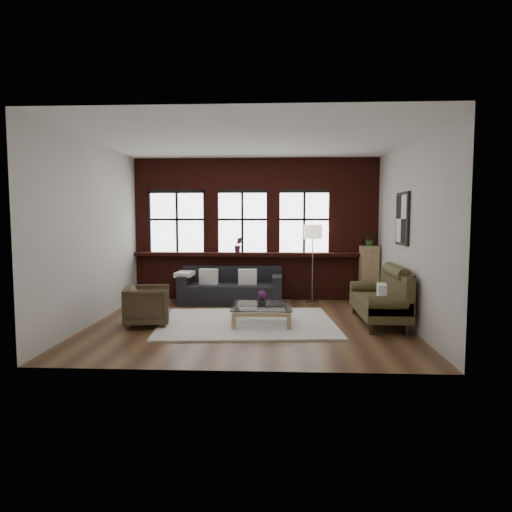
{
  "coord_description": "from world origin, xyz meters",
  "views": [
    {
      "loc": [
        0.52,
        -7.92,
        1.88
      ],
      "look_at": [
        0.1,
        0.6,
        1.15
      ],
      "focal_mm": 32.0,
      "sensor_mm": 36.0,
      "label": 1
    }
  ],
  "objects_px": {
    "floor_lamp": "(313,260)",
    "vintage_settee": "(379,295)",
    "vase": "(262,301)",
    "dark_sofa": "(231,285)",
    "armchair": "(147,306)",
    "coffee_table": "(262,315)",
    "drawer_chest": "(369,274)"
  },
  "relations": [
    {
      "from": "vase",
      "to": "drawer_chest",
      "type": "height_order",
      "value": "drawer_chest"
    },
    {
      "from": "armchair",
      "to": "floor_lamp",
      "type": "distance_m",
      "value": 3.84
    },
    {
      "from": "floor_lamp",
      "to": "vintage_settee",
      "type": "bearing_deg",
      "value": -61.69
    },
    {
      "from": "coffee_table",
      "to": "floor_lamp",
      "type": "height_order",
      "value": "floor_lamp"
    },
    {
      "from": "armchair",
      "to": "vase",
      "type": "bearing_deg",
      "value": -96.28
    },
    {
      "from": "coffee_table",
      "to": "vase",
      "type": "relative_size",
      "value": 6.82
    },
    {
      "from": "armchair",
      "to": "drawer_chest",
      "type": "bearing_deg",
      "value": -72.2
    },
    {
      "from": "armchair",
      "to": "coffee_table",
      "type": "relative_size",
      "value": 0.74
    },
    {
      "from": "armchair",
      "to": "floor_lamp",
      "type": "xyz_separation_m",
      "value": [
        3.01,
        2.3,
        0.58
      ]
    },
    {
      "from": "coffee_table",
      "to": "drawer_chest",
      "type": "height_order",
      "value": "drawer_chest"
    },
    {
      "from": "vintage_settee",
      "to": "vase",
      "type": "xyz_separation_m",
      "value": [
        -2.06,
        -0.2,
        -0.09
      ]
    },
    {
      "from": "vintage_settee",
      "to": "vase",
      "type": "distance_m",
      "value": 2.08
    },
    {
      "from": "vase",
      "to": "armchair",
      "type": "bearing_deg",
      "value": -174.54
    },
    {
      "from": "armchair",
      "to": "drawer_chest",
      "type": "relative_size",
      "value": 0.61
    },
    {
      "from": "drawer_chest",
      "to": "coffee_table",
      "type": "bearing_deg",
      "value": -135.72
    },
    {
      "from": "vintage_settee",
      "to": "floor_lamp",
      "type": "relative_size",
      "value": 1.02
    },
    {
      "from": "dark_sofa",
      "to": "drawer_chest",
      "type": "xyz_separation_m",
      "value": [
        3.03,
        0.27,
        0.22
      ]
    },
    {
      "from": "vase",
      "to": "drawer_chest",
      "type": "relative_size",
      "value": 0.12
    },
    {
      "from": "vintage_settee",
      "to": "vase",
      "type": "relative_size",
      "value": 12.5
    },
    {
      "from": "vintage_settee",
      "to": "armchair",
      "type": "distance_m",
      "value": 4.07
    },
    {
      "from": "dark_sofa",
      "to": "armchair",
      "type": "relative_size",
      "value": 2.91
    },
    {
      "from": "vintage_settee",
      "to": "armchair",
      "type": "relative_size",
      "value": 2.48
    },
    {
      "from": "vintage_settee",
      "to": "floor_lamp",
      "type": "bearing_deg",
      "value": 118.31
    },
    {
      "from": "dark_sofa",
      "to": "drawer_chest",
      "type": "bearing_deg",
      "value": 5.18
    },
    {
      "from": "vase",
      "to": "vintage_settee",
      "type": "bearing_deg",
      "value": 5.61
    },
    {
      "from": "vase",
      "to": "dark_sofa",
      "type": "bearing_deg",
      "value": 110.97
    },
    {
      "from": "armchair",
      "to": "drawer_chest",
      "type": "height_order",
      "value": "drawer_chest"
    },
    {
      "from": "dark_sofa",
      "to": "drawer_chest",
      "type": "relative_size",
      "value": 1.78
    },
    {
      "from": "vintage_settee",
      "to": "coffee_table",
      "type": "distance_m",
      "value": 2.1
    },
    {
      "from": "coffee_table",
      "to": "armchair",
      "type": "bearing_deg",
      "value": -174.54
    },
    {
      "from": "dark_sofa",
      "to": "vintage_settee",
      "type": "xyz_separation_m",
      "value": [
        2.81,
        -1.75,
        0.1
      ]
    },
    {
      "from": "drawer_chest",
      "to": "armchair",
      "type": "bearing_deg",
      "value": -150.46
    }
  ]
}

